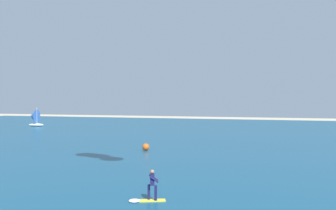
% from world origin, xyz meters
% --- Properties ---
extents(ocean, '(160.00, 90.00, 0.10)m').
position_xyz_m(ocean, '(0.00, 51.39, 0.05)').
color(ocean, navy).
rests_on(ocean, ground).
extents(kitesurfer, '(2.02, 1.26, 1.67)m').
position_xyz_m(kitesurfer, '(-0.56, 16.43, 0.70)').
color(kitesurfer, yellow).
rests_on(kitesurfer, ocean).
extents(sailboat_mid_right, '(3.28, 2.81, 3.75)m').
position_xyz_m(sailboat_mid_right, '(-40.48, 59.28, 1.82)').
color(sailboat_mid_right, white).
rests_on(sailboat_mid_right, ocean).
extents(marker_buoy, '(0.74, 0.74, 0.74)m').
position_xyz_m(marker_buoy, '(-7.36, 34.18, 0.47)').
color(marker_buoy, '#E55919').
rests_on(marker_buoy, ocean).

